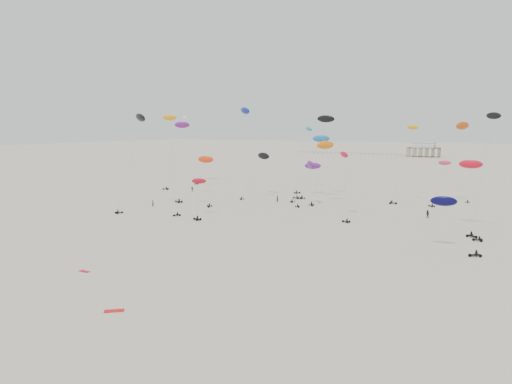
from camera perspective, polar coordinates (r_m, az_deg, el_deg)
The scene contains 30 objects.
ground_plane at distance 210.43m, azimuth 14.48°, elevation 1.64°, with size 900.00×900.00×0.00m, color beige.
pavilion_main at distance 358.88m, azimuth 18.62°, elevation 4.50°, with size 21.00×13.00×9.80m.
pier_fence at distance 371.13m, azimuth 10.64°, elevation 4.32°, with size 80.20×0.20×1.50m.
rig_0 at distance 141.80m, azimuth 6.98°, elevation 5.08°, with size 7.67×12.49×19.52m.
rig_1 at distance 148.68m, azimuth 21.38°, elevation 2.00°, with size 9.04×4.06×12.00m.
rig_2 at distance 114.21m, azimuth -6.64°, elevation -0.44°, with size 5.95×7.59×9.40m.
rig_3 at distance 122.53m, azimuth -9.63°, elevation 5.38°, with size 9.67×9.21×24.13m.
rig_4 at distance 133.66m, azimuth 7.61°, elevation 4.02°, with size 4.97×9.08×17.00m.
rig_5 at distance 162.81m, azimuth 5.74°, elevation 5.45°, with size 4.78×15.98×22.39m.
rig_6 at distance 148.92m, azimuth 0.57°, elevation 3.58°, with size 5.25×14.24×15.56m.
rig_7 at distance 101.85m, azimuth 24.41°, elevation 1.18°, with size 5.12×5.42×23.40m.
rig_8 at distance 150.45m, azimuth 6.28°, elevation 2.33°, with size 5.38×12.84×12.17m.
rig_9 at distance 108.26m, azimuth 23.46°, elevation 1.65°, with size 6.29×14.52×17.45m.
rig_10 at distance 142.48m, azimuth 22.18°, elevation 6.08°, with size 8.59×12.48×22.82m.
rig_11 at distance 138.83m, azimuth 16.46°, elevation 3.19°, with size 6.59×5.29×21.23m.
rig_12 at distance 88.95m, azimuth 21.45°, elevation -2.37°, with size 8.98×5.21×9.78m.
rig_13 at distance 144.93m, azimuth -8.56°, elevation 5.34°, with size 9.78×13.28×23.25m.
rig_14 at distance 130.66m, azimuth 6.17°, elevation 2.68°, with size 5.15×8.32×12.06m.
rig_15 at distance 193.01m, azimuth -5.84°, elevation 3.57°, with size 9.50×16.65×16.39m.
rig_16 at distance 128.58m, azimuth -13.36°, elevation 6.98°, with size 5.86×13.31×24.58m.
rig_17 at distance 146.35m, azimuth 7.55°, elevation 7.15°, with size 9.68×9.37×24.46m.
rig_18 at distance 134.91m, azimuth -1.98°, elevation 7.41°, with size 6.99×16.28×27.15m.
rig_19 at distance 164.97m, azimuth -8.72°, elevation 6.09°, with size 8.97×6.91×24.23m.
rig_20 at distance 112.69m, azimuth 10.10°, elevation 2.21°, with size 5.45×8.24×15.33m.
spectator_0 at distance 131.95m, azimuth -11.69°, elevation -1.66°, with size 0.75×0.51×2.06m, color black.
spectator_1 at distance 120.12m, azimuth 19.00°, elevation -2.82°, with size 1.02×0.59×2.09m, color black.
spectator_2 at distance 160.17m, azimuth -7.30°, elevation 0.03°, with size 1.16×0.62×1.96m, color black.
spectator_3 at distance 136.69m, azimuth 2.46°, elevation -1.20°, with size 0.81×0.56×2.23m, color black.
grounded_kite_a at distance 60.02m, azimuth -15.92°, elevation -12.96°, with size 2.20×0.90×0.08m, color red.
grounded_kite_b at distance 76.56m, azimuth -19.03°, elevation -8.59°, with size 1.80×0.70×0.07m, color red.
Camera 1 is at (48.76, -3.66, 20.72)m, focal length 35.00 mm.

